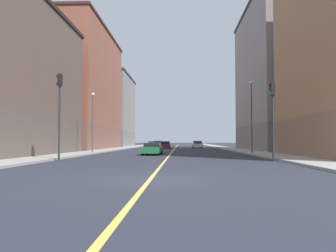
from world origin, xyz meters
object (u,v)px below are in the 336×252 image
object	(u,v)px
building_right_corner	(2,77)
traffic_light_left_near	(273,110)
car_white	(197,145)
car_silver	(152,145)
street_lamp_left_near	(252,109)
traffic_light_right_near	(59,105)
building_right_midblock	(84,90)
car_green	(152,149)
car_maroon	(165,145)
building_right_distant	(113,111)
building_left_mid	(276,78)
car_red	(158,144)
street_lamp_right_near	(93,116)

from	to	relation	value
building_right_corner	traffic_light_left_near	size ratio (longest dim) A/B	3.95
car_white	car_silver	bearing A→B (deg)	163.11
car_silver	street_lamp_left_near	bearing A→B (deg)	-67.20
traffic_light_left_near	traffic_light_right_near	distance (m)	15.32
street_lamp_left_near	building_right_midblock	bearing A→B (deg)	140.62
street_lamp_left_near	car_green	size ratio (longest dim) A/B	1.66
traffic_light_right_near	car_maroon	bearing A→B (deg)	79.84
building_right_distant	street_lamp_left_near	distance (m)	49.72
building_right_midblock	car_maroon	world-z (taller)	building_right_midblock
car_silver	traffic_light_left_near	bearing A→B (deg)	-74.17
building_right_midblock	building_left_mid	bearing A→B (deg)	-9.86
traffic_light_right_near	car_green	distance (m)	12.19
building_left_mid	car_green	distance (m)	25.63
building_right_corner	traffic_light_right_near	world-z (taller)	building_right_corner
car_white	car_silver	distance (m)	9.42
building_right_midblock	car_red	xyz separation A→B (m)	(11.34, 19.25, -9.41)
building_left_mid	car_white	distance (m)	20.97
car_maroon	car_green	world-z (taller)	car_maroon
building_right_midblock	street_lamp_right_near	xyz separation A→B (m)	(6.73, -18.87, -5.89)
car_red	building_left_mid	bearing A→B (deg)	-51.68
street_lamp_right_near	car_maroon	size ratio (longest dim) A/B	1.53
building_right_distant	street_lamp_left_near	bearing A→B (deg)	-60.98
traffic_light_left_near	car_white	bearing A→B (deg)	94.65
building_right_corner	traffic_light_right_near	xyz separation A→B (m)	(7.71, -6.00, -3.28)
building_right_distant	traffic_light_left_near	size ratio (longest dim) A/B	3.41
car_red	car_silver	size ratio (longest dim) A/B	0.90
building_right_corner	car_maroon	world-z (taller)	building_right_corner
traffic_light_left_near	traffic_light_right_near	size ratio (longest dim) A/B	0.88
street_lamp_left_near	car_green	distance (m)	11.35
car_red	traffic_light_left_near	bearing A→B (deg)	-77.02
building_right_midblock	car_red	world-z (taller)	building_right_midblock
building_right_corner	building_right_distant	distance (m)	49.09
building_right_corner	car_white	bearing A→B (deg)	60.40
car_maroon	car_red	bearing A→B (deg)	98.01
building_right_distant	car_red	bearing A→B (deg)	-21.05
building_right_corner	building_right_midblock	xyz separation A→B (m)	(-0.00, 25.46, 2.75)
car_red	car_silver	distance (m)	7.29
street_lamp_right_near	car_white	size ratio (longest dim) A/B	1.61
traffic_light_left_near	car_white	distance (m)	40.95
traffic_light_left_near	car_green	world-z (taller)	traffic_light_left_near
traffic_light_left_near	street_lamp_right_near	size ratio (longest dim) A/B	0.84
building_left_mid	building_right_corner	bearing A→B (deg)	-146.83
building_left_mid	car_silver	distance (m)	28.42
car_maroon	car_silver	world-z (taller)	car_maroon
building_left_mid	street_lamp_left_near	size ratio (longest dim) A/B	2.92
street_lamp_left_near	car_maroon	distance (m)	24.57
car_white	street_lamp_right_near	bearing A→B (deg)	-114.80
car_green	building_right_corner	bearing A→B (deg)	-163.28
building_left_mid	building_right_midblock	xyz separation A→B (m)	(-30.77, 5.35, -0.80)
building_left_mid	building_right_distant	bearing A→B (deg)	136.74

